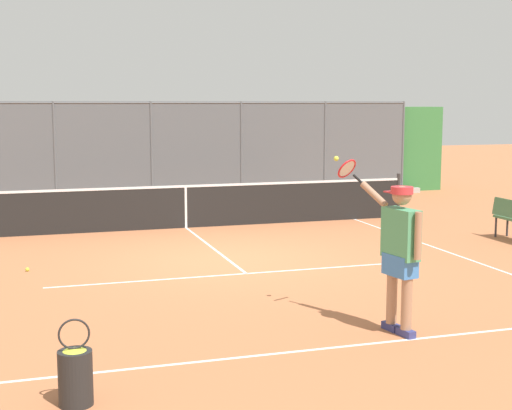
# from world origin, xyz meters

# --- Properties ---
(ground_plane) EXTENTS (60.00, 60.00, 0.00)m
(ground_plane) POSITION_xyz_m (0.00, 0.00, 0.00)
(ground_plane) COLOR #B76B42
(court_line_markings) EXTENTS (8.29, 8.61, 0.01)m
(court_line_markings) POSITION_xyz_m (0.00, 1.49, 0.00)
(court_line_markings) COLOR white
(court_line_markings) RESTS_ON ground
(fence_backdrop) EXTENTS (18.63, 1.37, 2.81)m
(fence_backdrop) POSITION_xyz_m (0.00, -8.73, 1.31)
(fence_backdrop) COLOR #565B60
(fence_backdrop) RESTS_ON ground
(tennis_net) EXTENTS (10.65, 0.09, 1.07)m
(tennis_net) POSITION_xyz_m (0.00, -3.60, 0.49)
(tennis_net) COLOR #2D2D2D
(tennis_net) RESTS_ON ground
(tennis_player) EXTENTS (0.66, 1.41, 2.10)m
(tennis_player) POSITION_xyz_m (-0.85, 4.71, 1.08)
(tennis_player) COLOR navy
(tennis_player) RESTS_ON ground
(tennis_ball_mid_court) EXTENTS (0.07, 0.07, 0.07)m
(tennis_ball_mid_court) POSITION_xyz_m (3.43, -0.12, 0.03)
(tennis_ball_mid_court) COLOR #C1D138
(tennis_ball_mid_court) RESTS_ON ground
(ball_basket) EXTENTS (0.32, 0.32, 0.83)m
(ball_basket) POSITION_xyz_m (3.04, 5.78, 0.30)
(ball_basket) COLOR black
(ball_basket) RESTS_ON ground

